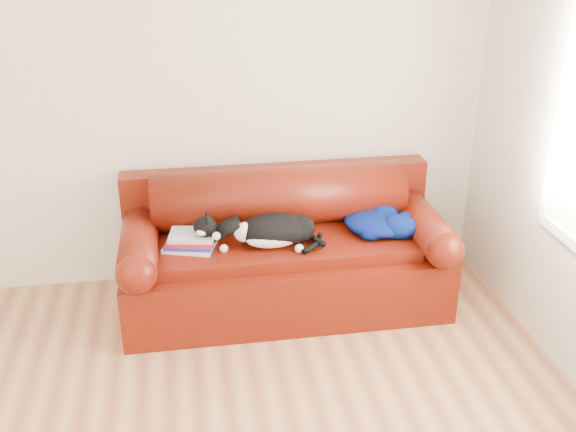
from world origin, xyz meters
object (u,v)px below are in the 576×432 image
object	(u,v)px
book_stack	(191,240)
blanket	(379,222)
cat	(274,231)
sofa_base	(285,271)

from	to	relation	value
book_stack	blanket	size ratio (longest dim) A/B	0.71
cat	blanket	world-z (taller)	cat
book_stack	cat	bearing A→B (deg)	-5.61
book_stack	cat	size ratio (longest dim) A/B	0.52
book_stack	blanket	xyz separation A→B (m)	(1.23, 0.03, 0.02)
cat	blanket	xyz separation A→B (m)	(0.71, 0.09, -0.03)
book_stack	blanket	world-z (taller)	blanket
book_stack	cat	distance (m)	0.53
sofa_base	book_stack	bearing A→B (deg)	-174.26
book_stack	blanket	bearing A→B (deg)	1.57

